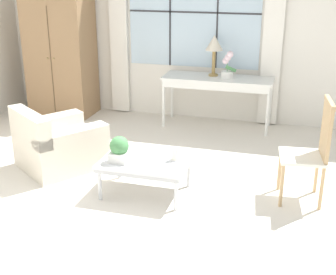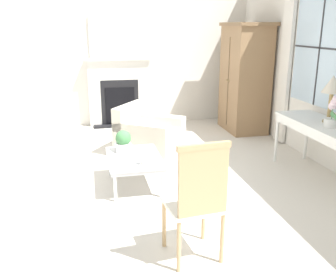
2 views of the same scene
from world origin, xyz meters
name	(u,v)px [view 1 (image 1 of 2)]	position (x,y,z in m)	size (l,w,h in m)	color
ground_plane	(124,204)	(0.00, 0.00, 0.00)	(14.00, 14.00, 0.00)	silver
wall_back_windowed	(194,27)	(0.00, 3.02, 1.40)	(7.20, 0.14, 2.80)	silver
armoire	(61,52)	(-2.03, 2.63, 0.99)	(1.04, 0.69, 1.96)	#93704C
console_table	(218,83)	(0.45, 2.66, 0.66)	(1.59, 0.56, 0.74)	white
table_lamp	(214,45)	(0.37, 2.74, 1.19)	(0.25, 0.25, 0.59)	#9E7F47
potted_orchid	(227,67)	(0.59, 2.63, 0.90)	(0.22, 0.17, 0.39)	white
armchair_upholstered	(59,146)	(-1.08, 0.68, 0.26)	(1.17, 1.18, 0.74)	beige
side_chair_wooden	(314,146)	(1.79, 0.61, 0.60)	(0.49, 0.49, 1.07)	white
coffee_table	(145,164)	(0.13, 0.31, 0.34)	(0.90, 0.64, 0.38)	silver
potted_plant_small	(119,149)	(-0.11, 0.20, 0.51)	(0.20, 0.20, 0.27)	white
pillar_candle	(175,155)	(0.43, 0.38, 0.44)	(0.11, 0.11, 0.15)	silver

